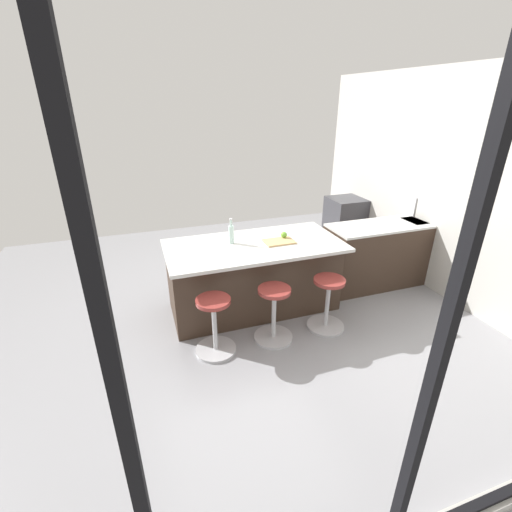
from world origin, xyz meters
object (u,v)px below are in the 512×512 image
object	(u,v)px
stool_middle	(274,315)
water_bottle	(231,234)
oven_range	(345,222)
apple_green	(284,235)
stool_by_window	(327,305)
cutting_board	(279,242)
stool_near_camera	(215,327)
kitchen_island	(254,276)

from	to	relation	value
stool_middle	water_bottle	bearing A→B (deg)	-71.78
oven_range	stool_middle	world-z (taller)	oven_range
apple_green	stool_middle	bearing A→B (deg)	60.33
water_bottle	stool_by_window	bearing A→B (deg)	140.02
oven_range	cutting_board	world-z (taller)	cutting_board
stool_near_camera	stool_by_window	bearing A→B (deg)	180.00
kitchen_island	stool_near_camera	size ratio (longest dim) A/B	3.29
stool_by_window	cutting_board	distance (m)	0.94
oven_range	stool_by_window	xyz separation A→B (m)	(1.60, 2.22, -0.14)
oven_range	stool_near_camera	distance (m)	3.69
stool_by_window	cutting_board	world-z (taller)	cutting_board
stool_middle	cutting_board	xyz separation A→B (m)	(-0.30, -0.61, 0.61)
stool_middle	water_bottle	size ratio (longest dim) A/B	2.06
stool_by_window	stool_middle	world-z (taller)	same
oven_range	apple_green	xyz separation A→B (m)	(1.88, 1.53, 0.52)
kitchen_island	cutting_board	size ratio (longest dim) A/B	5.88
stool_near_camera	apple_green	world-z (taller)	apple_green
stool_near_camera	kitchen_island	bearing A→B (deg)	-133.53
stool_near_camera	apple_green	xyz separation A→B (m)	(-1.06, -0.69, 0.66)
kitchen_island	water_bottle	world-z (taller)	water_bottle
stool_by_window	stool_near_camera	xyz separation A→B (m)	(1.34, 0.00, 0.00)
stool_by_window	stool_middle	bearing A→B (deg)	0.00
stool_by_window	apple_green	distance (m)	1.00
apple_green	water_bottle	world-z (taller)	water_bottle
oven_range	stool_by_window	size ratio (longest dim) A/B	1.37
stool_near_camera	apple_green	bearing A→B (deg)	-146.92
stool_middle	cutting_board	world-z (taller)	cutting_board
oven_range	stool_near_camera	bearing A→B (deg)	37.07
oven_range	kitchen_island	world-z (taller)	kitchen_island
oven_range	kitchen_island	xyz separation A→B (m)	(2.27, 1.52, 0.02)
water_bottle	stool_near_camera	bearing A→B (deg)	61.87
stool_by_window	stool_near_camera	bearing A→B (deg)	0.00
stool_by_window	cutting_board	size ratio (longest dim) A/B	1.79
cutting_board	apple_green	world-z (taller)	apple_green
kitchen_island	stool_middle	bearing A→B (deg)	90.00
kitchen_island	apple_green	size ratio (longest dim) A/B	27.81
stool_by_window	stool_near_camera	distance (m)	1.34
stool_middle	water_bottle	world-z (taller)	water_bottle
stool_by_window	apple_green	bearing A→B (deg)	-68.40
stool_by_window	water_bottle	distance (m)	1.41
cutting_board	oven_range	bearing A→B (deg)	-140.83
stool_by_window	water_bottle	bearing A→B (deg)	-39.98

